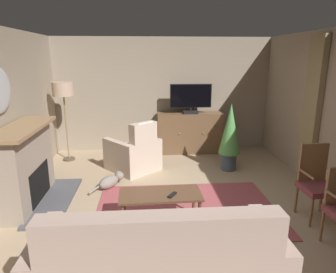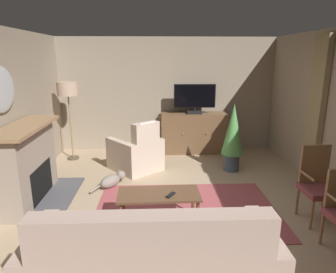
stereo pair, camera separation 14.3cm
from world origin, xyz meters
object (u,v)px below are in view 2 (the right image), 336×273
floor_lamp (68,93)px  television (195,98)px  wall_mirror_oval (1,90)px  sofa_floral (153,267)px  side_chair_far_end (318,183)px  fireplace (28,166)px  armchair_in_far_corner (137,154)px  cat (112,180)px  tv_remote (171,195)px  coffee_table (159,197)px  tv_cabinet (194,134)px  potted_plant_tall_palm_by_window (233,134)px

floor_lamp → television: bearing=7.3°
wall_mirror_oval → television: wall_mirror_oval is taller
sofa_floral → side_chair_far_end: bearing=31.2°
fireplace → armchair_in_far_corner: size_ratio=1.37×
wall_mirror_oval → armchair_in_far_corner: size_ratio=0.70×
side_chair_far_end → cat: bearing=158.0°
wall_mirror_oval → tv_remote: 2.84m
tv_remote → side_chair_far_end: 2.02m
coffee_table → side_chair_far_end: side_chair_far_end is taller
fireplace → armchair_in_far_corner: (1.57, 1.29, -0.25)m
tv_remote → armchair_in_far_corner: bearing=-131.7°
tv_cabinet → tv_remote: size_ratio=8.89×
cat → floor_lamp: size_ratio=0.35×
tv_remote → floor_lamp: floor_lamp is taller
fireplace → side_chair_far_end: bearing=-9.7°
side_chair_far_end → fireplace: bearing=170.3°
potted_plant_tall_palm_by_window → floor_lamp: size_ratio=0.79×
sofa_floral → armchair_in_far_corner: (-0.35, 3.36, -0.01)m
wall_mirror_oval → coffee_table: size_ratio=0.76×
armchair_in_far_corner → cat: bearing=-115.5°
wall_mirror_oval → armchair_in_far_corner: (1.82, 1.29, -1.41)m
sofa_floral → cat: bearing=106.0°
coffee_table → sofa_floral: 1.30m
fireplace → wall_mirror_oval: wall_mirror_oval is taller
tv_remote → cat: bearing=-111.1°
floor_lamp → cat: bearing=-54.8°
potted_plant_tall_palm_by_window → cat: size_ratio=2.26×
television → tv_remote: bearing=-102.3°
coffee_table → tv_remote: bearing=-27.7°
television → floor_lamp: size_ratio=0.56×
sofa_floral → armchair_in_far_corner: armchair_in_far_corner is taller
potted_plant_tall_palm_by_window → cat: bearing=-163.1°
tv_cabinet → tv_remote: 3.32m
cat → sofa_floral: bearing=-74.0°
side_chair_far_end → potted_plant_tall_palm_by_window: 2.03m
coffee_table → side_chair_far_end: size_ratio=1.06×
coffee_table → television: bearing=74.7°
fireplace → coffee_table: 2.14m
tv_cabinet → fireplace: bearing=-139.7°
armchair_in_far_corner → coffee_table: bearing=-78.5°
cat → television: bearing=48.4°
sofa_floral → floor_lamp: 4.59m
coffee_table → sofa_floral: (-0.07, -1.30, -0.06)m
fireplace → coffee_table: (1.99, -0.76, -0.18)m
armchair_in_far_corner → side_chair_far_end: bearing=-37.8°
television → floor_lamp: 2.75m
potted_plant_tall_palm_by_window → fireplace: bearing=-161.1°
cat → fireplace: bearing=-157.5°
television → potted_plant_tall_palm_by_window: 1.43m
tv_remote → side_chair_far_end: side_chair_far_end is taller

